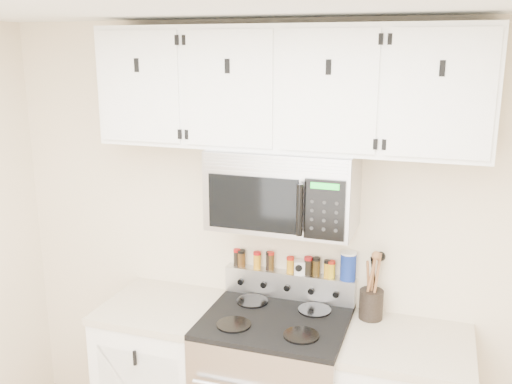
# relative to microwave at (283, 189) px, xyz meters

# --- Properties ---
(back_wall) EXTENTS (3.50, 0.01, 2.50)m
(back_wall) POSITION_rel_microwave_xyz_m (-0.00, 0.19, -0.38)
(back_wall) COLOR beige
(back_wall) RESTS_ON floor
(base_cabinet_left) EXTENTS (0.64, 0.62, 0.92)m
(base_cabinet_left) POSITION_rel_microwave_xyz_m (-0.69, -0.10, -1.17)
(base_cabinet_left) COLOR white
(base_cabinet_left) RESTS_ON floor
(microwave) EXTENTS (0.76, 0.44, 0.42)m
(microwave) POSITION_rel_microwave_xyz_m (0.00, 0.00, 0.00)
(microwave) COLOR #9E9EA3
(microwave) RESTS_ON back_wall
(upper_cabinets) EXTENTS (2.00, 0.35, 0.62)m
(upper_cabinets) POSITION_rel_microwave_xyz_m (-0.00, 0.03, 0.52)
(upper_cabinets) COLOR white
(upper_cabinets) RESTS_ON back_wall
(utensil_crock) EXTENTS (0.13, 0.13, 0.38)m
(utensil_crock) POSITION_rel_microwave_xyz_m (0.47, 0.09, -0.61)
(utensil_crock) COLOR black
(utensil_crock) RESTS_ON base_cabinet_right
(kitchen_timer) EXTENTS (0.08, 0.07, 0.08)m
(kitchen_timer) POSITION_rel_microwave_xyz_m (0.06, 0.16, -0.49)
(kitchen_timer) COLOR silver
(kitchen_timer) RESTS_ON range
(salt_canister) EXTENTS (0.09, 0.09, 0.16)m
(salt_canister) POSITION_rel_microwave_xyz_m (0.33, 0.16, -0.45)
(salt_canister) COLOR navy
(salt_canister) RESTS_ON range
(spice_jar_0) EXTENTS (0.04, 0.04, 0.10)m
(spice_jar_0) POSITION_rel_microwave_xyz_m (-0.32, 0.16, -0.48)
(spice_jar_0) COLOR black
(spice_jar_0) RESTS_ON range
(spice_jar_1) EXTENTS (0.05, 0.05, 0.10)m
(spice_jar_1) POSITION_rel_microwave_xyz_m (-0.29, 0.16, -0.48)
(spice_jar_1) COLOR #452B10
(spice_jar_1) RESTS_ON range
(spice_jar_2) EXTENTS (0.04, 0.04, 0.10)m
(spice_jar_2) POSITION_rel_microwave_xyz_m (-0.20, 0.16, -0.48)
(spice_jar_2) COLOR black
(spice_jar_2) RESTS_ON range
(spice_jar_3) EXTENTS (0.04, 0.04, 0.10)m
(spice_jar_3) POSITION_rel_microwave_xyz_m (-0.20, 0.16, -0.48)
(spice_jar_3) COLOR orange
(spice_jar_3) RESTS_ON range
(spice_jar_4) EXTENTS (0.04, 0.04, 0.11)m
(spice_jar_4) POSITION_rel_microwave_xyz_m (-0.12, 0.16, -0.47)
(spice_jar_4) COLOR black
(spice_jar_4) RESTS_ON range
(spice_jar_5) EXTENTS (0.04, 0.04, 0.11)m
(spice_jar_5) POSITION_rel_microwave_xyz_m (-0.11, 0.16, -0.47)
(spice_jar_5) COLOR #3E2A0E
(spice_jar_5) RESTS_ON range
(spice_jar_6) EXTENTS (0.04, 0.04, 0.09)m
(spice_jar_6) POSITION_rel_microwave_xyz_m (0.00, 0.16, -0.48)
(spice_jar_6) COLOR #C28616
(spice_jar_6) RESTS_ON range
(spice_jar_7) EXTENTS (0.05, 0.05, 0.11)m
(spice_jar_7) POSITION_rel_microwave_xyz_m (0.11, 0.16, -0.48)
(spice_jar_7) COLOR black
(spice_jar_7) RESTS_ON range
(spice_jar_8) EXTENTS (0.04, 0.04, 0.11)m
(spice_jar_8) POSITION_rel_microwave_xyz_m (0.15, 0.16, -0.48)
(spice_jar_8) COLOR #3D2B0E
(spice_jar_8) RESTS_ON range
(spice_jar_9) EXTENTS (0.04, 0.04, 0.10)m
(spice_jar_9) POSITION_rel_microwave_xyz_m (0.22, 0.16, -0.48)
(spice_jar_9) COLOR #BF8816
(spice_jar_9) RESTS_ON range
(spice_jar_10) EXTENTS (0.04, 0.04, 0.10)m
(spice_jar_10) POSITION_rel_microwave_xyz_m (0.24, 0.16, -0.48)
(spice_jar_10) COLOR gold
(spice_jar_10) RESTS_ON range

